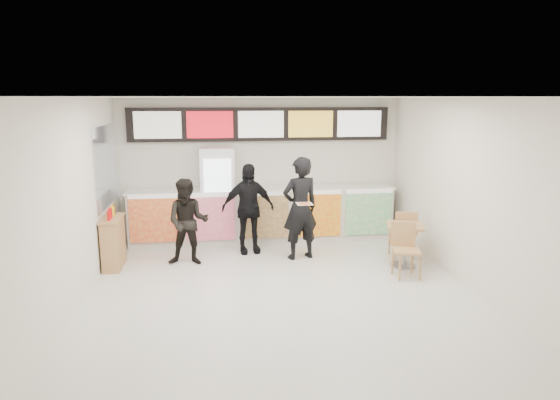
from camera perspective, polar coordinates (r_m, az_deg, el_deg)
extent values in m
plane|color=beige|center=(7.81, 0.29, -10.92)|extent=(7.00, 7.00, 0.00)
plane|color=white|center=(7.22, 0.32, 11.66)|extent=(7.00, 7.00, 0.00)
plane|color=silver|center=(10.80, -2.22, 3.64)|extent=(6.00, 0.00, 6.00)
plane|color=silver|center=(7.58, -22.78, -0.67)|extent=(0.00, 7.00, 7.00)
plane|color=silver|center=(8.32, 21.23, 0.47)|extent=(0.00, 7.00, 7.00)
cube|color=silver|center=(10.58, -1.98, -1.76)|extent=(5.50, 0.70, 1.10)
cube|color=silver|center=(10.47, -2.00, 1.28)|extent=(5.56, 0.76, 0.04)
cube|color=red|center=(10.23, -14.14, -2.27)|extent=(0.99, 0.02, 0.90)
cube|color=#F53699|center=(10.16, -7.96, -2.12)|extent=(0.99, 0.02, 0.90)
cube|color=brown|center=(10.20, -1.78, -1.95)|extent=(0.99, 0.02, 0.90)
cube|color=yellow|center=(10.37, 4.29, -1.76)|extent=(0.99, 0.02, 0.90)
cube|color=green|center=(10.64, 10.10, -1.56)|extent=(0.99, 0.02, 0.90)
cube|color=black|center=(10.63, -2.22, 8.65)|extent=(5.50, 0.12, 0.70)
cube|color=beige|center=(10.58, -13.82, 8.32)|extent=(0.95, 0.02, 0.55)
cube|color=red|center=(10.52, -8.01, 8.52)|extent=(0.95, 0.02, 0.55)
cube|color=white|center=(10.56, -2.18, 8.63)|extent=(0.95, 0.02, 0.55)
cube|color=gold|center=(10.71, 3.53, 8.66)|extent=(0.95, 0.02, 0.55)
cube|color=white|center=(10.96, 9.04, 8.61)|extent=(0.95, 0.02, 0.55)
cube|color=white|center=(10.46, -7.11, 0.52)|extent=(0.70, 0.65, 2.00)
cube|color=white|center=(10.12, -7.10, 0.43)|extent=(0.54, 0.02, 1.50)
cylinder|color=green|center=(10.29, -8.19, -2.83)|extent=(0.07, 0.07, 0.22)
cylinder|color=orange|center=(10.29, -7.41, -2.81)|extent=(0.07, 0.07, 0.22)
cylinder|color=#C33D13|center=(10.29, -6.63, -2.79)|extent=(0.07, 0.07, 0.22)
cylinder|color=#1728B0|center=(10.29, -5.85, -2.77)|extent=(0.07, 0.07, 0.22)
cylinder|color=orange|center=(10.21, -8.25, -0.77)|extent=(0.07, 0.07, 0.22)
cylinder|color=#C33D13|center=(10.20, -7.46, -0.75)|extent=(0.07, 0.07, 0.22)
cylinder|color=#1728B0|center=(10.20, -6.68, -0.73)|extent=(0.07, 0.07, 0.22)
cylinder|color=green|center=(10.21, -5.89, -0.71)|extent=(0.07, 0.07, 0.22)
cylinder|color=#C33D13|center=(10.13, -8.31, 1.33)|extent=(0.07, 0.07, 0.22)
cylinder|color=#1728B0|center=(10.13, -7.52, 1.35)|extent=(0.07, 0.07, 0.22)
cylinder|color=green|center=(10.13, -6.73, 1.37)|extent=(0.07, 0.07, 0.22)
cylinder|color=orange|center=(10.13, -5.94, 1.39)|extent=(0.07, 0.07, 0.22)
cylinder|color=#1728B0|center=(10.07, -8.37, 3.46)|extent=(0.07, 0.07, 0.22)
cylinder|color=green|center=(10.07, -7.58, 3.48)|extent=(0.07, 0.07, 0.22)
cylinder|color=orange|center=(10.07, -6.78, 3.50)|extent=(0.07, 0.07, 0.22)
cylinder|color=#C33D13|center=(10.07, -5.98, 3.52)|extent=(0.07, 0.07, 0.22)
cube|color=#B2B7BF|center=(9.89, -19.19, 3.73)|extent=(0.01, 2.00, 1.50)
imported|color=black|center=(9.33, 2.31, -0.95)|extent=(0.81, 0.64, 1.94)
imported|color=black|center=(9.17, -10.48, -2.49)|extent=(0.83, 0.68, 1.58)
imported|color=black|center=(9.72, -3.69, -0.97)|extent=(1.09, 0.58, 1.76)
cube|color=beige|center=(8.86, 2.81, -0.43)|extent=(0.28, 0.28, 0.01)
cone|color=#CC7233|center=(8.85, 2.81, -0.37)|extent=(0.36, 0.36, 0.02)
cube|color=tan|center=(9.17, 14.10, -2.87)|extent=(0.78, 0.78, 0.04)
cylinder|color=gray|center=(9.27, 13.98, -5.17)|extent=(0.08, 0.08, 0.75)
cylinder|color=gray|center=(9.38, 13.87, -7.27)|extent=(0.46, 0.46, 0.03)
cube|color=tan|center=(8.70, 14.29, -5.65)|extent=(0.54, 0.54, 0.04)
cube|color=tan|center=(8.81, 13.90, -3.80)|extent=(0.41, 0.15, 0.44)
cube|color=tan|center=(9.79, 13.76, -3.69)|extent=(0.54, 0.54, 0.04)
cube|color=tan|center=(9.56, 14.25, -2.62)|extent=(0.41, 0.15, 0.44)
cube|color=tan|center=(9.43, -18.51, -4.74)|extent=(0.29, 0.78, 0.88)
cube|color=tan|center=(9.32, -18.69, -2.04)|extent=(0.33, 0.82, 0.04)
cylinder|color=red|center=(9.09, -18.99, -1.70)|extent=(0.06, 0.06, 0.18)
cylinder|color=red|center=(9.25, -18.79, -1.46)|extent=(0.06, 0.06, 0.18)
cylinder|color=yellow|center=(9.40, -18.60, -1.24)|extent=(0.06, 0.06, 0.18)
cylinder|color=brown|center=(9.55, -18.42, -1.03)|extent=(0.06, 0.06, 0.18)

